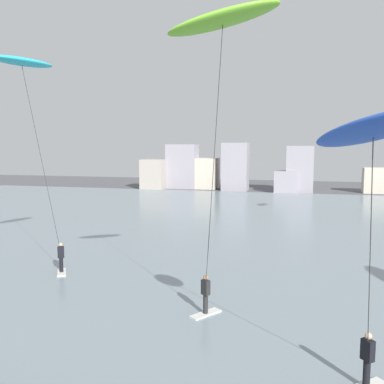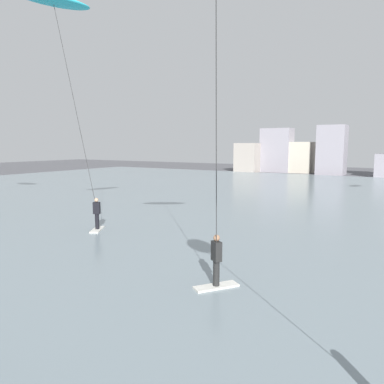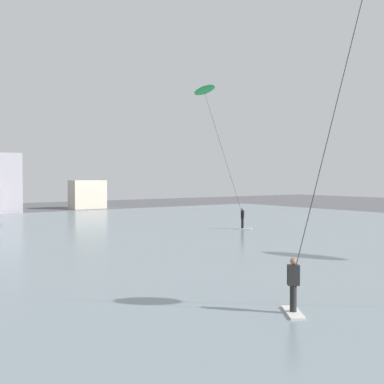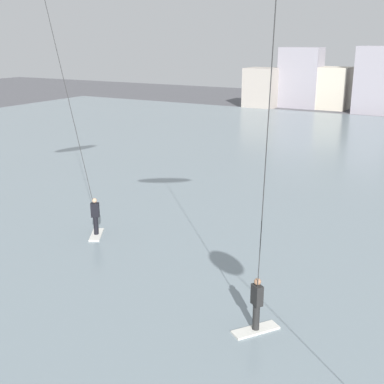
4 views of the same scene
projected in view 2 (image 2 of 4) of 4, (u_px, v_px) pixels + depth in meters
water_bay at (288, 200)px, 28.89m from camera, size 84.00×52.00×0.10m
far_shore_buildings at (329, 155)px, 54.42m from camera, size 37.58×6.39×7.30m
kitesurfer_cyan at (57, 20)px, 16.73m from camera, size 2.62×3.83×11.09m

